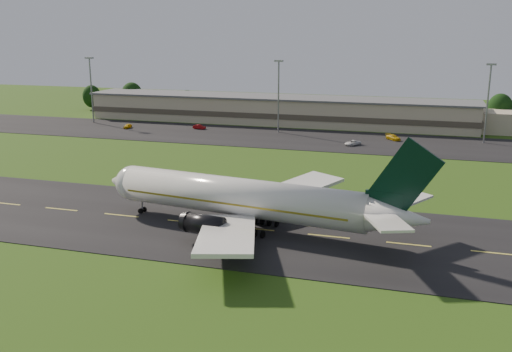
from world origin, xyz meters
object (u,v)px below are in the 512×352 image
(terminal, at_px, (296,111))
(light_mast_east, at_px, (488,94))
(light_mast_west, at_px, (91,82))
(service_vehicle_d, at_px, (393,137))
(service_vehicle_a, at_px, (128,126))
(airliner, at_px, (245,199))
(service_vehicle_b, at_px, (199,127))
(light_mast_centre, at_px, (279,88))
(service_vehicle_c, at_px, (353,143))

(terminal, xyz_separation_m, light_mast_east, (53.60, -16.18, 8.75))
(light_mast_west, relative_size, service_vehicle_d, 4.22)
(terminal, height_order, light_mast_east, light_mast_east)
(terminal, height_order, service_vehicle_a, terminal)
(airliner, height_order, service_vehicle_a, airliner)
(light_mast_east, distance_m, service_vehicle_d, 25.83)
(service_vehicle_a, height_order, service_vehicle_b, service_vehicle_b)
(light_mast_centre, xyz_separation_m, light_mast_east, (55.00, 0.00, 0.00))
(service_vehicle_a, bearing_deg, service_vehicle_b, 8.73)
(light_mast_west, relative_size, service_vehicle_b, 5.23)
(light_mast_east, xyz_separation_m, service_vehicle_d, (-22.72, -2.98, -11.94))
(light_mast_west, xyz_separation_m, light_mast_centre, (60.00, 0.00, 0.00))
(light_mast_west, bearing_deg, light_mast_east, 0.00)
(terminal, bearing_deg, light_mast_west, -165.24)
(terminal, distance_m, service_vehicle_b, 30.86)
(light_mast_west, relative_size, service_vehicle_c, 4.55)
(light_mast_centre, distance_m, service_vehicle_c, 28.95)
(service_vehicle_a, bearing_deg, service_vehicle_c, -9.28)
(light_mast_west, bearing_deg, light_mast_centre, 0.00)
(service_vehicle_b, bearing_deg, light_mast_centre, -76.42)
(service_vehicle_b, xyz_separation_m, service_vehicle_d, (55.80, -1.27, 0.06))
(terminal, xyz_separation_m, service_vehicle_b, (-24.92, -17.90, -3.25))
(service_vehicle_a, distance_m, service_vehicle_c, 67.78)
(airliner, distance_m, service_vehicle_c, 67.58)
(terminal, distance_m, service_vehicle_c, 36.42)
(service_vehicle_a, height_order, service_vehicle_c, service_vehicle_a)
(service_vehicle_d, bearing_deg, light_mast_west, 137.31)
(airliner, height_order, service_vehicle_b, airliner)
(light_mast_centre, relative_size, light_mast_east, 1.00)
(airliner, distance_m, light_mast_centre, 82.02)
(light_mast_centre, distance_m, service_vehicle_a, 46.58)
(light_mast_west, xyz_separation_m, service_vehicle_b, (36.48, -1.72, -12.00))
(light_mast_east, height_order, service_vehicle_b, light_mast_east)
(light_mast_centre, distance_m, service_vehicle_b, 26.46)
(service_vehicle_a, bearing_deg, light_mast_west, 154.16)
(airliner, bearing_deg, light_mast_east, 71.63)
(light_mast_east, xyz_separation_m, service_vehicle_c, (-32.11, -13.04, -12.02))
(terminal, bearing_deg, airliner, -81.60)
(light_mast_centre, bearing_deg, light_mast_east, 0.00)
(service_vehicle_a, distance_m, service_vehicle_d, 76.92)
(light_mast_east, distance_m, service_vehicle_b, 79.45)
(light_mast_centre, relative_size, service_vehicle_a, 5.52)
(light_mast_west, bearing_deg, service_vehicle_a, -22.25)
(airliner, xyz_separation_m, service_vehicle_a, (-60.19, 73.80, -3.93))
(light_mast_east, relative_size, service_vehicle_c, 4.55)
(service_vehicle_b, bearing_deg, light_mast_west, 96.70)
(service_vehicle_b, bearing_deg, service_vehicle_a, 111.73)
(service_vehicle_a, bearing_deg, light_mast_east, 0.04)
(light_mast_east, bearing_deg, service_vehicle_b, -178.75)
(light_mast_west, height_order, service_vehicle_d, light_mast_west)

